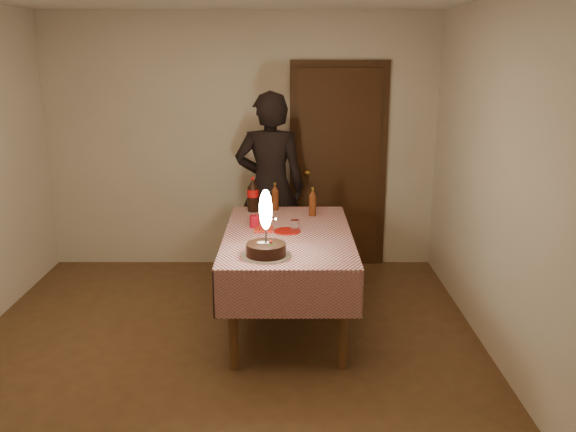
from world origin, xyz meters
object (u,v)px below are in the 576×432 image
object	(u,v)px
birthday_cake	(266,241)
photographer	(270,188)
cola_bottle	(253,195)
dining_table	(288,246)
red_plate	(287,231)
clear_cup	(295,225)
amber_bottle_left	(275,197)
amber_bottle_right	(313,203)
red_cup	(254,222)

from	to	relation	value
birthday_cake	photographer	world-z (taller)	photographer
cola_bottle	photographer	distance (m)	0.41
cola_bottle	dining_table	bearing A→B (deg)	-65.20
red_plate	clear_cup	xyz separation A→B (m)	(0.06, 0.03, 0.04)
red_plate	clear_cup	size ratio (longest dim) A/B	2.44
amber_bottle_left	amber_bottle_right	size ratio (longest dim) A/B	1.00
dining_table	amber_bottle_right	size ratio (longest dim) A/B	6.75
birthday_cake	red_plate	xyz separation A→B (m)	(0.15, 0.60, -0.11)
cola_bottle	amber_bottle_left	distance (m)	0.21
red_plate	red_cup	size ratio (longest dim) A/B	2.20
birthday_cake	cola_bottle	size ratio (longest dim) A/B	1.53
photographer	dining_table	bearing A→B (deg)	-80.92
red_plate	clear_cup	world-z (taller)	clear_cup
birthday_cake	red_cup	xyz separation A→B (m)	(-0.12, 0.73, -0.06)
clear_cup	amber_bottle_left	xyz separation A→B (m)	(-0.18, 0.67, 0.07)
red_plate	amber_bottle_right	xyz separation A→B (m)	(0.22, 0.50, 0.11)
birthday_cake	clear_cup	xyz separation A→B (m)	(0.21, 0.63, -0.07)
red_cup	cola_bottle	distance (m)	0.54
birthday_cake	amber_bottle_right	bearing A→B (deg)	71.31
red_plate	amber_bottle_right	size ratio (longest dim) A/B	0.86
dining_table	red_plate	xyz separation A→B (m)	(-0.01, 0.04, 0.11)
red_plate	photographer	distance (m)	1.06
dining_table	red_plate	distance (m)	0.12
red_cup	cola_bottle	bearing A→B (deg)	94.50
red_plate	dining_table	bearing A→B (deg)	-80.44
amber_bottle_right	photographer	world-z (taller)	photographer
cola_bottle	photographer	size ratio (longest dim) A/B	0.17
amber_bottle_right	photographer	size ratio (longest dim) A/B	0.14
clear_cup	amber_bottle_right	xyz separation A→B (m)	(0.16, 0.47, 0.07)
red_plate	amber_bottle_right	distance (m)	0.56
birthday_cake	amber_bottle_right	size ratio (longest dim) A/B	1.91
dining_table	photographer	distance (m)	1.11
amber_bottle_left	photographer	size ratio (longest dim) A/B	0.14
dining_table	clear_cup	xyz separation A→B (m)	(0.06, 0.07, 0.15)
dining_table	cola_bottle	world-z (taller)	cola_bottle
amber_bottle_right	red_cup	bearing A→B (deg)	-142.61
clear_cup	dining_table	bearing A→B (deg)	-129.26
birthday_cake	clear_cup	size ratio (longest dim) A/B	5.41
dining_table	amber_bottle_left	bearing A→B (deg)	99.13
dining_table	cola_bottle	xyz separation A→B (m)	(-0.32, 0.69, 0.26)
birthday_cake	cola_bottle	xyz separation A→B (m)	(-0.16, 1.26, 0.04)
birthday_cake	red_plate	distance (m)	0.63
dining_table	birthday_cake	world-z (taller)	birthday_cake
photographer	amber_bottle_left	bearing A→B (deg)	-81.03
red_cup	clear_cup	world-z (taller)	red_cup
birthday_cake	photographer	xyz separation A→B (m)	(-0.02, 1.64, 0.02)
dining_table	birthday_cake	size ratio (longest dim) A/B	3.53
cola_bottle	red_plate	bearing A→B (deg)	-64.33
birthday_cake	clear_cup	distance (m)	0.67
amber_bottle_left	photographer	distance (m)	0.34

